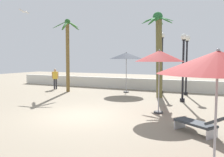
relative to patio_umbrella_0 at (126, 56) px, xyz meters
The scene contains 13 objects.
ground_plane 8.12m from the patio_umbrella_0, 84.07° to the right, with size 56.00×56.00×0.00m, color gray.
boundary_wall 3.13m from the patio_umbrella_0, 68.37° to the left, with size 25.20×0.30×0.91m, color silver.
patio_umbrella_0 is the anchor object (origin of this frame).
patio_umbrella_1 12.61m from the patio_umbrella_0, 60.37° to the right, with size 2.43×2.43×2.71m.
patio_umbrella_2 6.78m from the patio_umbrella_0, 56.00° to the right, with size 2.21×2.21×2.93m.
palm_tree_0 4.49m from the patio_umbrella_0, 160.46° to the right, with size 2.10×2.14×5.51m.
palm_tree_1 3.05m from the patio_umbrella_0, 24.71° to the right, with size 2.13×2.13×5.51m.
lamp_post_0 2.61m from the patio_umbrella_0, 16.81° to the left, with size 0.35×0.35×4.39m.
lamp_post_1 4.90m from the patio_umbrella_0, 26.39° to the right, with size 0.36×0.36×3.95m.
lamp_post_3 4.28m from the patio_umbrella_0, ahead, with size 0.42×0.42×4.15m.
lounge_chair_0 10.24m from the patio_umbrella_0, 54.53° to the right, with size 1.86×1.48×0.82m.
guest_0 6.33m from the patio_umbrella_0, behind, with size 0.51×0.37×1.70m.
seagull_0 7.79m from the patio_umbrella_0, 147.42° to the right, with size 0.42×1.19×0.14m.
Camera 1 is at (5.45, -8.45, 2.49)m, focal length 37.01 mm.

